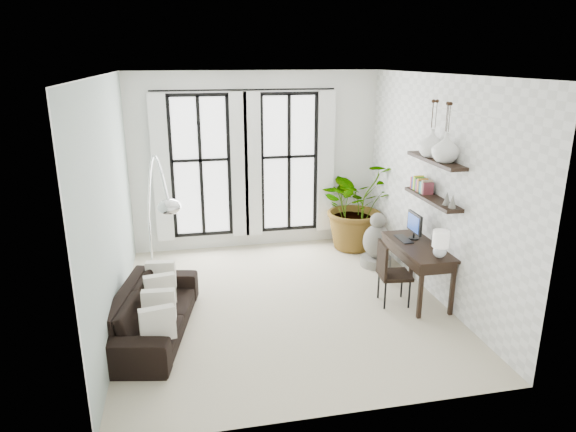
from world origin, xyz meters
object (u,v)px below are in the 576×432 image
object	(u,v)px
desk_chair	(389,270)
plant	(356,204)
buddha	(377,244)
arc_lamp	(156,187)
sofa	(153,311)
desk	(419,250)

from	to	relation	value
desk_chair	plant	bearing A→B (deg)	89.19
desk_chair	buddha	world-z (taller)	buddha
desk_chair	arc_lamp	size ratio (longest dim) A/B	0.40
buddha	desk_chair	bearing A→B (deg)	-104.28
plant	sofa	bearing A→B (deg)	-145.09
plant	arc_lamp	distance (m)	3.85
desk_chair	arc_lamp	world-z (taller)	arc_lamp
sofa	plant	bearing A→B (deg)	-43.81
desk	buddha	distance (m)	1.35
sofa	desk	size ratio (longest dim) A/B	1.53
desk	desk_chair	size ratio (longest dim) A/B	1.50
buddha	plant	bearing A→B (deg)	93.39
plant	desk	world-z (taller)	plant
sofa	arc_lamp	world-z (taller)	arc_lamp
plant	desk	xyz separation A→B (m)	(0.18, -2.24, -0.08)
plant	buddha	world-z (taller)	plant
plant	desk_chair	bearing A→B (deg)	-97.19
desk_chair	arc_lamp	xyz separation A→B (m)	(-3.17, 0.87, 1.16)
sofa	arc_lamp	xyz separation A→B (m)	(0.10, 1.05, 1.38)
buddha	sofa	bearing A→B (deg)	-156.92
desk_chair	buddha	xyz separation A→B (m)	(0.35, 1.37, -0.13)
sofa	plant	distance (m)	4.38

